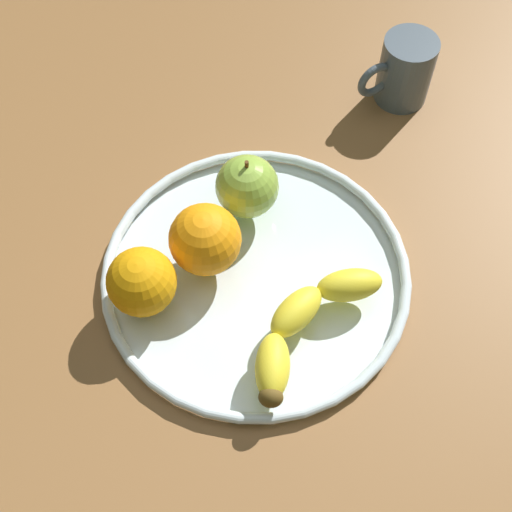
{
  "coord_description": "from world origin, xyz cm",
  "views": [
    {
      "loc": [
        17.7,
        33.57,
        68.5
      ],
      "look_at": [
        0.0,
        0.0,
        4.8
      ],
      "focal_mm": 49.08,
      "sensor_mm": 36.0,
      "label": 1
    }
  ],
  "objects_px": {
    "fruit_bowl": "(256,274)",
    "orange_back_right": "(205,240)",
    "banana": "(305,323)",
    "ambient_mug": "(404,71)",
    "apple": "(247,186)",
    "orange_front_left": "(142,282)"
  },
  "relations": [
    {
      "from": "banana",
      "to": "fruit_bowl",
      "type": "bearing_deg",
      "value": -103.16
    },
    {
      "from": "banana",
      "to": "ambient_mug",
      "type": "bearing_deg",
      "value": -159.41
    },
    {
      "from": "fruit_bowl",
      "to": "apple",
      "type": "relative_size",
      "value": 4.3
    },
    {
      "from": "fruit_bowl",
      "to": "orange_back_right",
      "type": "height_order",
      "value": "orange_back_right"
    },
    {
      "from": "fruit_bowl",
      "to": "banana",
      "type": "bearing_deg",
      "value": 96.98
    },
    {
      "from": "orange_back_right",
      "to": "orange_front_left",
      "type": "distance_m",
      "value": 0.08
    },
    {
      "from": "apple",
      "to": "orange_front_left",
      "type": "xyz_separation_m",
      "value": [
        0.15,
        0.06,
        0.0
      ]
    },
    {
      "from": "apple",
      "to": "orange_back_right",
      "type": "relative_size",
      "value": 1.02
    },
    {
      "from": "orange_front_left",
      "to": "apple",
      "type": "bearing_deg",
      "value": -159.24
    },
    {
      "from": "fruit_bowl",
      "to": "orange_front_left",
      "type": "relative_size",
      "value": 4.68
    },
    {
      "from": "banana",
      "to": "ambient_mug",
      "type": "relative_size",
      "value": 1.78
    },
    {
      "from": "orange_front_left",
      "to": "ambient_mug",
      "type": "bearing_deg",
      "value": -162.38
    },
    {
      "from": "fruit_bowl",
      "to": "orange_back_right",
      "type": "bearing_deg",
      "value": -43.19
    },
    {
      "from": "ambient_mug",
      "to": "banana",
      "type": "bearing_deg",
      "value": 40.73
    },
    {
      "from": "fruit_bowl",
      "to": "apple",
      "type": "height_order",
      "value": "apple"
    },
    {
      "from": "fruit_bowl",
      "to": "ambient_mug",
      "type": "distance_m",
      "value": 0.33
    },
    {
      "from": "fruit_bowl",
      "to": "orange_front_left",
      "type": "height_order",
      "value": "orange_front_left"
    },
    {
      "from": "banana",
      "to": "apple",
      "type": "xyz_separation_m",
      "value": [
        -0.02,
        -0.17,
        0.02
      ]
    },
    {
      "from": "banana",
      "to": "ambient_mug",
      "type": "xyz_separation_m",
      "value": [
        -0.28,
        -0.24,
        0.01
      ]
    },
    {
      "from": "orange_front_left",
      "to": "ambient_mug",
      "type": "xyz_separation_m",
      "value": [
        -0.41,
        -0.13,
        -0.01
      ]
    },
    {
      "from": "banana",
      "to": "apple",
      "type": "relative_size",
      "value": 2.36
    },
    {
      "from": "fruit_bowl",
      "to": "ambient_mug",
      "type": "height_order",
      "value": "ambient_mug"
    }
  ]
}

